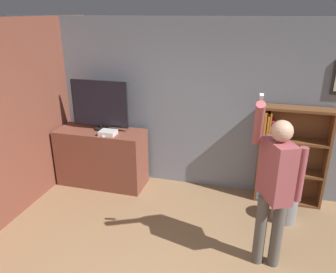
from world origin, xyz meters
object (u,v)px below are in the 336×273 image
Objects in this scene: television at (100,105)px; bookshelf at (284,157)px; person at (275,182)px; waste_bin at (284,208)px; game_console at (108,133)px.

bookshelf is at bearing 3.41° from television.
television is 0.63× the size of bookshelf.
television is at bearing -142.85° from person.
bookshelf reaches higher than waste_bin.
television is 0.46× the size of person.
game_console is 0.17× the size of bookshelf.
waste_bin is (0.25, 0.96, -0.88)m from person.
bookshelf is at bearing 145.48° from person.
television is 3.18m from waste_bin.
television is at bearing -176.59° from bookshelf.
television is 2.96m from bookshelf.
bookshelf is 4.02× the size of waste_bin.
bookshelf is 1.56m from person.
person is 1.33m from waste_bin.
game_console is at bearing -171.94° from bookshelf.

